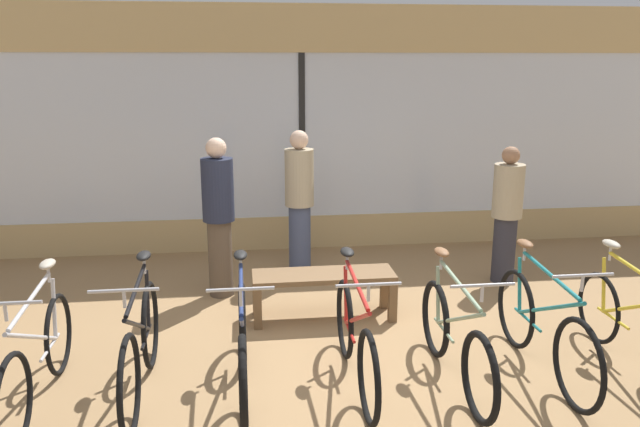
% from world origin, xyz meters
% --- Properties ---
extents(ground_plane, '(24.00, 24.00, 0.00)m').
position_xyz_m(ground_plane, '(0.00, 0.00, 0.00)').
color(ground_plane, '#99754C').
extents(shop_back_wall, '(12.00, 0.08, 3.20)m').
position_xyz_m(shop_back_wall, '(0.00, 3.33, 1.64)').
color(shop_back_wall, tan).
rests_on(shop_back_wall, ground_plane).
extents(bicycle_far_left, '(0.46, 1.72, 1.02)m').
position_xyz_m(bicycle_far_left, '(-2.33, -0.42, 0.38)').
color(bicycle_far_left, black).
rests_on(bicycle_far_left, ground_plane).
extents(bicycle_left, '(0.46, 1.75, 1.05)m').
position_xyz_m(bicycle_left, '(-1.60, -0.38, 0.40)').
color(bicycle_left, black).
rests_on(bicycle_left, ground_plane).
extents(bicycle_center_left, '(0.46, 1.71, 1.02)m').
position_xyz_m(bicycle_center_left, '(-0.83, -0.39, 0.38)').
color(bicycle_center_left, black).
rests_on(bicycle_center_left, ground_plane).
extents(bicycle_center, '(0.46, 1.71, 1.02)m').
position_xyz_m(bicycle_center, '(0.05, -0.41, 0.38)').
color(bicycle_center, black).
rests_on(bicycle_center, ground_plane).
extents(bicycle_center_right, '(0.46, 1.70, 1.01)m').
position_xyz_m(bicycle_center_right, '(0.83, -0.50, 0.37)').
color(bicycle_center_right, black).
rests_on(bicycle_center_right, ground_plane).
extents(bicycle_right, '(0.46, 1.77, 1.04)m').
position_xyz_m(bicycle_right, '(1.59, -0.43, 0.39)').
color(bicycle_right, black).
rests_on(bicycle_right, ground_plane).
extents(bicycle_far_right, '(0.46, 1.67, 1.01)m').
position_xyz_m(bicycle_far_right, '(2.38, -0.42, 0.38)').
color(bicycle_far_right, black).
rests_on(bicycle_far_right, ground_plane).
extents(display_bench, '(1.40, 0.44, 0.47)m').
position_xyz_m(display_bench, '(-0.03, 0.92, 0.38)').
color(display_bench, brown).
rests_on(display_bench, ground_plane).
extents(customer_near_rack, '(0.47, 0.47, 1.73)m').
position_xyz_m(customer_near_rack, '(-0.14, 2.28, 0.91)').
color(customer_near_rack, '#424C6B').
rests_on(customer_near_rack, ground_plane).
extents(customer_by_window, '(0.41, 0.41, 1.58)m').
position_xyz_m(customer_by_window, '(2.18, 1.71, 0.82)').
color(customer_by_window, '#2D2D38').
rests_on(customer_by_window, ground_plane).
extents(customer_mid_floor, '(0.41, 0.41, 1.73)m').
position_xyz_m(customer_mid_floor, '(-1.06, 1.68, 0.91)').
color(customer_mid_floor, brown).
rests_on(customer_mid_floor, ground_plane).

